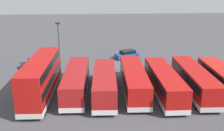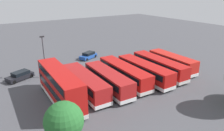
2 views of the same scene
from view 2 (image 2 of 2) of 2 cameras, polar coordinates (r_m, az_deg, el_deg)
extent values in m
plane|color=#47474C|center=(43.03, -4.81, 0.15)|extent=(140.00, 140.00, 0.00)
cube|color=red|center=(41.12, 15.87, 0.93)|extent=(2.80, 10.07, 2.60)
cube|color=silver|center=(41.44, 15.74, -0.41)|extent=(2.84, 10.11, 0.55)
cube|color=black|center=(40.93, 15.95, 1.72)|extent=(2.84, 9.27, 0.90)
cube|color=black|center=(44.31, 11.23, 3.47)|extent=(2.25, 0.12, 1.10)
cylinder|color=black|center=(43.09, 11.25, 0.63)|extent=(0.33, 1.11, 1.10)
cylinder|color=black|center=(44.58, 13.39, 1.12)|extent=(0.33, 1.11, 1.10)
cylinder|color=black|center=(38.48, 18.45, -2.39)|extent=(0.33, 1.11, 1.10)
cylinder|color=black|center=(40.15, 20.55, -1.73)|extent=(0.33, 1.11, 1.10)
cube|color=#B71411|center=(38.53, 12.60, -0.05)|extent=(2.86, 11.75, 2.60)
cube|color=silver|center=(38.88, 12.49, -1.47)|extent=(2.90, 11.79, 0.55)
cube|color=black|center=(38.33, 12.66, 0.80)|extent=(2.90, 10.95, 0.90)
cube|color=black|center=(42.51, 7.23, 3.01)|extent=(2.25, 0.12, 1.10)
cylinder|color=black|center=(41.31, 7.13, 0.02)|extent=(0.33, 1.11, 1.10)
cylinder|color=black|center=(42.68, 9.51, 0.56)|extent=(0.33, 1.11, 1.10)
cylinder|color=black|center=(35.32, 16.08, -4.13)|extent=(0.33, 1.11, 1.10)
cylinder|color=black|center=(36.92, 18.47, -3.34)|extent=(0.33, 1.11, 1.10)
cube|color=#B71411|center=(35.74, 8.71, -1.37)|extent=(2.57, 11.61, 2.60)
cube|color=silver|center=(36.11, 8.62, -2.88)|extent=(2.61, 11.65, 0.55)
cube|color=black|center=(35.53, 8.76, -0.46)|extent=(2.63, 10.81, 0.90)
cube|color=black|center=(39.81, 3.24, 1.97)|extent=(2.25, 0.06, 1.10)
cylinder|color=black|center=(38.66, 3.08, -1.25)|extent=(0.30, 1.10, 1.10)
cylinder|color=black|center=(39.94, 5.70, -0.62)|extent=(0.30, 1.10, 1.10)
cylinder|color=black|center=(32.54, 12.22, -5.90)|extent=(0.30, 1.10, 1.10)
cylinder|color=black|center=(34.05, 14.93, -4.94)|extent=(0.30, 1.10, 1.10)
cube|color=#B71411|center=(34.36, 3.28, -2.04)|extent=(2.91, 11.85, 2.60)
cube|color=silver|center=(34.75, 3.25, -3.61)|extent=(2.95, 11.89, 0.55)
cube|color=black|center=(34.14, 3.30, -1.11)|extent=(2.95, 11.05, 0.90)
cube|color=black|center=(38.87, -1.62, 1.55)|extent=(2.25, 0.13, 1.10)
cylinder|color=black|center=(37.76, -2.01, -1.76)|extent=(0.33, 1.11, 1.10)
cylinder|color=black|center=(38.83, 0.89, -1.13)|extent=(0.33, 1.11, 1.10)
cylinder|color=black|center=(30.90, 6.22, -6.98)|extent=(0.33, 1.11, 1.10)
cylinder|color=black|center=(32.19, 9.44, -5.99)|extent=(0.33, 1.11, 1.10)
cube|color=#A51919|center=(31.83, -1.07, -3.84)|extent=(2.94, 10.88, 2.60)
cube|color=silver|center=(32.25, -1.06, -5.51)|extent=(2.98, 10.93, 0.55)
cube|color=black|center=(31.59, -1.07, -2.85)|extent=(2.97, 10.09, 0.90)
cube|color=black|center=(36.09, -5.36, 0.01)|extent=(2.25, 0.14, 1.10)
cylinder|color=black|center=(35.07, -5.92, -3.60)|extent=(0.34, 1.11, 1.10)
cylinder|color=black|center=(35.98, -2.67, -2.89)|extent=(0.34, 1.11, 1.10)
cylinder|color=black|center=(28.71, 0.99, -9.07)|extent=(0.34, 1.11, 1.10)
cylinder|color=black|center=(29.82, 4.71, -7.97)|extent=(0.34, 1.11, 1.10)
cube|color=#A51919|center=(31.12, -7.31, -4.58)|extent=(2.83, 11.40, 2.60)
cube|color=silver|center=(31.56, -7.23, -6.27)|extent=(2.87, 11.44, 0.55)
cube|color=black|center=(30.88, -7.36, -3.56)|extent=(2.87, 10.60, 0.90)
cube|color=black|center=(35.82, -11.15, -0.44)|extent=(2.25, 0.11, 1.10)
cylinder|color=black|center=(34.85, -11.85, -4.09)|extent=(0.33, 1.11, 1.10)
cylinder|color=black|center=(35.57, -8.46, -3.37)|extent=(0.33, 1.11, 1.10)
cylinder|color=black|center=(27.74, -5.63, -10.28)|extent=(0.33, 1.11, 1.10)
cylinder|color=black|center=(28.65, -1.54, -9.14)|extent=(0.33, 1.11, 1.10)
cube|color=#B71411|center=(28.89, -13.85, -5.27)|extent=(2.89, 11.98, 4.20)
cube|color=silver|center=(29.69, -13.56, -8.47)|extent=(2.93, 12.02, 0.55)
cube|color=black|center=(28.97, -13.82, -5.63)|extent=(2.93, 11.18, 0.90)
cube|color=black|center=(28.30, -14.10, -2.52)|extent=(2.93, 11.18, 0.90)
cube|color=black|center=(34.32, -16.94, -1.86)|extent=(2.25, 0.12, 1.10)
cylinder|color=black|center=(33.46, -17.87, -5.70)|extent=(0.33, 1.11, 1.10)
cylinder|color=black|center=(33.95, -14.19, -4.95)|extent=(0.33, 1.11, 1.10)
cylinder|color=black|center=(25.67, -12.69, -13.42)|extent=(0.33, 1.11, 1.10)
cylinder|color=black|center=(26.30, -7.96, -12.21)|extent=(0.33, 1.11, 1.10)
cube|color=#1E479E|center=(47.05, -6.42, 2.50)|extent=(4.54, 3.32, 0.70)
cube|color=black|center=(47.01, -6.30, 3.29)|extent=(2.95, 2.51, 0.55)
cylinder|color=black|center=(45.54, -6.82, 1.62)|extent=(0.67, 0.46, 0.64)
cylinder|color=black|center=(46.54, -8.34, 1.95)|extent=(0.67, 0.46, 0.64)
cylinder|color=black|center=(47.73, -4.54, 2.55)|extent=(0.67, 0.46, 0.64)
cylinder|color=black|center=(48.69, -6.03, 2.85)|extent=(0.67, 0.46, 0.64)
cube|color=black|center=(39.01, -23.55, -2.79)|extent=(4.76, 3.38, 0.70)
cube|color=black|center=(38.89, -23.43, -1.85)|extent=(3.07, 2.54, 0.55)
cylinder|color=black|center=(37.70, -24.85, -4.10)|extent=(0.68, 0.45, 0.64)
cylinder|color=black|center=(39.00, -26.10, -3.52)|extent=(0.68, 0.45, 0.64)
cylinder|color=black|center=(39.24, -20.93, -2.62)|extent=(0.68, 0.45, 0.64)
cylinder|color=black|center=(40.50, -22.25, -2.11)|extent=(0.68, 0.45, 0.64)
cylinder|color=#38383D|center=(37.52, -17.78, 1.93)|extent=(0.16, 0.16, 7.02)
cube|color=#262628|center=(36.63, -18.38, 7.39)|extent=(0.70, 0.30, 0.24)
sphere|color=#236028|center=(18.65, -12.84, -14.36)|extent=(3.37, 3.37, 3.37)
camera|label=1|loc=(14.87, 69.14, 1.68)|focal=41.15mm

